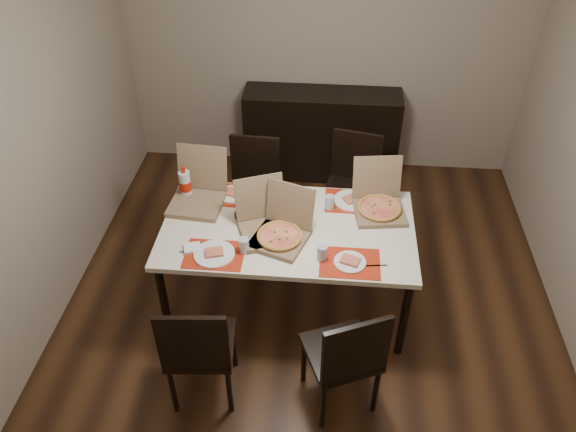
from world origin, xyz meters
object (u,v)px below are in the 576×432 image
object	(u,v)px
chair_far_right	(352,181)
dip_bowl	(300,214)
soda_bottle	(185,185)
chair_near_left	(199,348)
chair_far_left	(253,186)
chair_near_right	(346,356)
pizza_box_center	(282,232)
sideboard	(321,135)
dining_table	(288,234)

from	to	relation	value
chair_far_right	dip_bowl	size ratio (longest dim) A/B	8.70
chair_far_right	soda_bottle	distance (m)	1.47
chair_near_left	chair_far_left	world-z (taller)	same
chair_near_left	soda_bottle	xyz separation A→B (m)	(-0.33, 1.21, 0.35)
chair_near_left	chair_near_right	bearing A→B (deg)	1.37
chair_far_right	dip_bowl	bearing A→B (deg)	-115.81
chair_near_right	dip_bowl	world-z (taller)	chair_near_right
chair_near_right	chair_far_right	bearing A→B (deg)	89.00
chair_near_right	soda_bottle	world-z (taller)	soda_bottle
pizza_box_center	dip_bowl	distance (m)	0.29
sideboard	chair_near_left	distance (m)	2.80
sideboard	pizza_box_center	bearing A→B (deg)	-96.08
sideboard	pizza_box_center	world-z (taller)	pizza_box_center
chair_far_left	chair_far_right	distance (m)	0.85
chair_far_left	chair_near_left	bearing A→B (deg)	-93.50
sideboard	dining_table	size ratio (longest dim) A/B	0.83
chair_far_left	dip_bowl	bearing A→B (deg)	-56.13
dip_bowl	pizza_box_center	bearing A→B (deg)	-112.93
chair_near_right	dip_bowl	size ratio (longest dim) A/B	8.70
chair_far_right	chair_near_left	bearing A→B (deg)	-116.77
chair_far_left	pizza_box_center	size ratio (longest dim) A/B	1.92
sideboard	chair_far_left	xyz separation A→B (m)	(-0.54, -1.00, 0.06)
sideboard	pizza_box_center	size ratio (longest dim) A/B	3.10
dip_bowl	chair_far_right	bearing A→B (deg)	64.19
sideboard	chair_far_right	size ratio (longest dim) A/B	1.61
chair_near_right	soda_bottle	size ratio (longest dim) A/B	3.46
dining_table	chair_far_left	world-z (taller)	chair_far_left
chair_near_left	chair_far_right	world-z (taller)	same
chair_far_left	dip_bowl	size ratio (longest dim) A/B	8.70
dip_bowl	soda_bottle	distance (m)	0.90
chair_near_left	chair_near_right	distance (m)	0.91
chair_far_right	chair_far_left	bearing A→B (deg)	-170.09
soda_bottle	sideboard	bearing A→B (deg)	57.26
sideboard	dip_bowl	xyz separation A→B (m)	(-0.09, -1.66, 0.31)
sideboard	soda_bottle	distance (m)	1.84
chair_near_left	pizza_box_center	world-z (taller)	pizza_box_center
sideboard	dip_bowl	world-z (taller)	sideboard
dip_bowl	soda_bottle	xyz separation A→B (m)	(-0.88, 0.15, 0.10)
pizza_box_center	dip_bowl	bearing A→B (deg)	67.07
dining_table	chair_far_right	distance (m)	1.07
sideboard	chair_near_right	xyz separation A→B (m)	(0.27, -2.70, 0.06)
chair_far_left	pizza_box_center	distance (m)	1.03
chair_near_left	chair_near_right	size ratio (longest dim) A/B	1.00
dining_table	chair_near_right	bearing A→B (deg)	-64.16
dining_table	chair_far_right	bearing A→B (deg)	63.57
chair_near_right	sideboard	bearing A→B (deg)	95.61
sideboard	dining_table	xyz separation A→B (m)	(-0.17, -1.80, 0.23)
chair_near_left	dip_bowl	size ratio (longest dim) A/B	8.70
dining_table	dip_bowl	distance (m)	0.17
chair_far_left	chair_far_right	bearing A→B (deg)	9.91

